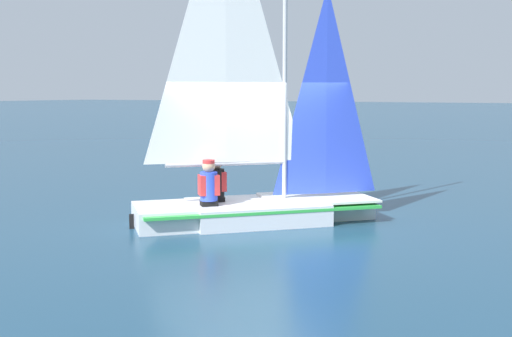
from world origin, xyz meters
TOP-DOWN VIEW (x-y plane):
  - ground_plane at (0.00, 0.00)m, footprint 260.00×260.00m
  - sailboat_main at (0.01, -0.01)m, footprint 4.12×4.08m
  - sailor_helm at (0.34, -0.63)m, footprint 0.42×0.42m
  - sailor_crew at (0.76, -0.51)m, footprint 0.42×0.42m

SIDE VIEW (x-z plane):
  - ground_plane at x=0.00m, z-range 0.00..0.00m
  - sailor_helm at x=0.34m, z-range 0.05..1.21m
  - sailor_crew at x=0.76m, z-range 0.05..1.21m
  - sailboat_main at x=0.01m, z-range -2.16..3.95m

